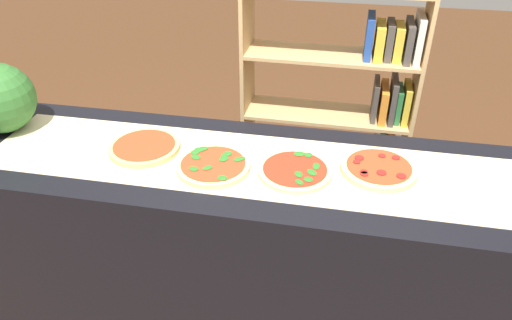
{
  "coord_description": "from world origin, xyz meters",
  "views": [
    {
      "loc": [
        0.29,
        -1.5,
        1.9
      ],
      "look_at": [
        0.0,
        0.0,
        0.91
      ],
      "focal_mm": 33.24,
      "sensor_mm": 36.0,
      "label": 1
    }
  ],
  "objects_px": {
    "pizza_spinach_2": "(295,170)",
    "bookshelf": "(350,118)",
    "pizza_pepperoni_3": "(379,168)",
    "pizza_spinach_1": "(213,165)",
    "pizza_plain_0": "(144,147)"
  },
  "relations": [
    {
      "from": "pizza_pepperoni_3",
      "to": "pizza_spinach_1",
      "type": "bearing_deg",
      "value": -171.01
    },
    {
      "from": "bookshelf",
      "to": "pizza_pepperoni_3",
      "type": "bearing_deg",
      "value": -83.0
    },
    {
      "from": "pizza_spinach_2",
      "to": "bookshelf",
      "type": "xyz_separation_m",
      "value": [
        0.2,
        0.91,
        -0.23
      ]
    },
    {
      "from": "pizza_spinach_1",
      "to": "bookshelf",
      "type": "height_order",
      "value": "bookshelf"
    },
    {
      "from": "pizza_plain_0",
      "to": "pizza_spinach_2",
      "type": "bearing_deg",
      "value": -4.41
    },
    {
      "from": "pizza_plain_0",
      "to": "pizza_spinach_1",
      "type": "bearing_deg",
      "value": -13.99
    },
    {
      "from": "pizza_spinach_1",
      "to": "pizza_plain_0",
      "type": "bearing_deg",
      "value": 166.01
    },
    {
      "from": "pizza_spinach_1",
      "to": "bookshelf",
      "type": "xyz_separation_m",
      "value": [
        0.51,
        0.94,
        -0.23
      ]
    },
    {
      "from": "pizza_spinach_1",
      "to": "pizza_pepperoni_3",
      "type": "distance_m",
      "value": 0.63
    },
    {
      "from": "pizza_plain_0",
      "to": "bookshelf",
      "type": "bearing_deg",
      "value": 46.49
    },
    {
      "from": "pizza_spinach_2",
      "to": "bookshelf",
      "type": "bearing_deg",
      "value": 77.44
    },
    {
      "from": "pizza_spinach_1",
      "to": "bookshelf",
      "type": "distance_m",
      "value": 1.1
    },
    {
      "from": "pizza_pepperoni_3",
      "to": "pizza_spinach_2",
      "type": "bearing_deg",
      "value": -167.39
    },
    {
      "from": "pizza_plain_0",
      "to": "pizza_pepperoni_3",
      "type": "height_order",
      "value": "pizza_pepperoni_3"
    },
    {
      "from": "pizza_spinach_2",
      "to": "bookshelf",
      "type": "relative_size",
      "value": 0.2
    }
  ]
}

